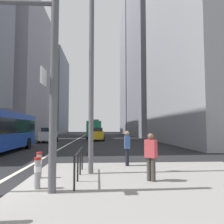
% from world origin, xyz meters
% --- Properties ---
extents(ground_plane, '(160.00, 160.00, 0.00)m').
position_xyz_m(ground_plane, '(0.00, 20.00, 0.00)').
color(ground_plane, black).
extents(median_island, '(9.00, 10.00, 0.15)m').
position_xyz_m(median_island, '(5.50, -1.00, 0.07)').
color(median_island, gray).
rests_on(median_island, ground).
extents(lane_centre_line, '(0.20, 80.00, 0.01)m').
position_xyz_m(lane_centre_line, '(0.00, 30.00, 0.01)').
color(lane_centre_line, beige).
rests_on(lane_centre_line, ground).
extents(office_tower_left_mid, '(12.06, 24.55, 31.85)m').
position_xyz_m(office_tower_left_mid, '(-16.00, 47.51, 15.92)').
color(office_tower_left_mid, gray).
rests_on(office_tower_left_mid, ground).
extents(office_tower_left_far, '(13.78, 24.15, 29.38)m').
position_xyz_m(office_tower_left_far, '(-16.00, 77.82, 14.69)').
color(office_tower_left_far, slate).
rests_on(office_tower_left_far, ground).
extents(office_tower_right_near, '(10.48, 20.83, 31.78)m').
position_xyz_m(office_tower_right_near, '(17.00, 19.55, 15.89)').
color(office_tower_right_near, '#9E9EA3').
rests_on(office_tower_right_near, ground).
extents(office_tower_right_mid, '(11.06, 21.20, 47.39)m').
position_xyz_m(office_tower_right_mid, '(17.00, 43.87, 23.69)').
color(office_tower_right_mid, gray).
rests_on(office_tower_right_mid, ground).
extents(office_tower_right_far, '(10.38, 17.80, 43.10)m').
position_xyz_m(office_tower_right_far, '(17.00, 67.90, 21.55)').
color(office_tower_right_far, gray).
rests_on(office_tower_right_far, ground).
extents(city_bus_red_receding, '(2.77, 10.53, 3.40)m').
position_xyz_m(city_bus_red_receding, '(2.73, 35.75, 1.83)').
color(city_bus_red_receding, '#198456').
rests_on(city_bus_red_receding, ground).
extents(car_oncoming_mid, '(2.13, 4.20, 1.94)m').
position_xyz_m(car_oncoming_mid, '(-3.06, 22.68, 0.99)').
color(car_oncoming_mid, silver).
rests_on(car_oncoming_mid, ground).
extents(car_receding_near, '(2.11, 4.30, 1.94)m').
position_xyz_m(car_receding_near, '(3.37, 25.82, 0.99)').
color(car_receding_near, gold).
rests_on(car_receding_near, ground).
extents(street_lamp_post, '(5.50, 0.32, 8.00)m').
position_xyz_m(street_lamp_post, '(3.19, 1.37, 5.28)').
color(street_lamp_post, '#56565B').
rests_on(street_lamp_post, median_island).
extents(bollard_right, '(0.20, 0.20, 0.91)m').
position_xyz_m(bollard_right, '(1.69, -0.74, 0.66)').
color(bollard_right, '#99999E').
rests_on(bollard_right, median_island).
extents(bollard_back, '(0.20, 0.20, 0.91)m').
position_xyz_m(bollard_back, '(1.38, 0.68, 0.66)').
color(bollard_back, '#99999E').
rests_on(bollard_back, median_island).
extents(pedestrian_railing, '(0.06, 3.27, 0.98)m').
position_xyz_m(pedestrian_railing, '(2.80, 0.59, 0.84)').
color(pedestrian_railing, black).
rests_on(pedestrian_railing, median_island).
extents(pedestrian_waiting, '(0.24, 0.38, 1.63)m').
position_xyz_m(pedestrian_waiting, '(4.86, 3.07, 1.05)').
color(pedestrian_waiting, black).
rests_on(pedestrian_waiting, median_island).
extents(pedestrian_walking, '(0.45, 0.43, 1.60)m').
position_xyz_m(pedestrian_walking, '(5.26, -0.03, 1.03)').
color(pedestrian_walking, '#423D38').
rests_on(pedestrian_walking, median_island).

